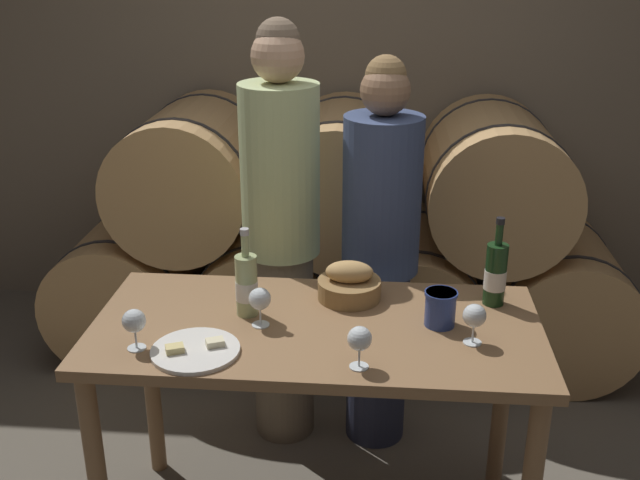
{
  "coord_description": "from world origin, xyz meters",
  "views": [
    {
      "loc": [
        0.2,
        -2.23,
        2.09
      ],
      "look_at": [
        0.0,
        0.14,
        1.13
      ],
      "focal_mm": 42.0,
      "sensor_mm": 36.0,
      "label": 1
    }
  ],
  "objects_px": {
    "cheese_plate": "(195,350)",
    "wine_glass_far_left": "(134,322)",
    "blue_crock": "(440,307)",
    "wine_bottle_white": "(247,285)",
    "wine_glass_right": "(474,317)",
    "person_left": "(281,236)",
    "wine_bottle_red": "(495,274)",
    "person_right": "(380,257)",
    "tasting_table": "(316,356)",
    "wine_glass_left": "(260,300)",
    "wine_glass_center": "(360,340)",
    "bread_basket": "(349,284)"
  },
  "relations": [
    {
      "from": "cheese_plate",
      "to": "wine_bottle_white",
      "type": "bearing_deg",
      "value": 66.76
    },
    {
      "from": "wine_bottle_red",
      "to": "wine_glass_far_left",
      "type": "relative_size",
      "value": 2.38
    },
    {
      "from": "wine_glass_far_left",
      "to": "wine_glass_right",
      "type": "distance_m",
      "value": 1.08
    },
    {
      "from": "tasting_table",
      "to": "wine_glass_center",
      "type": "xyz_separation_m",
      "value": [
        0.15,
        -0.26,
        0.22
      ]
    },
    {
      "from": "person_left",
      "to": "cheese_plate",
      "type": "distance_m",
      "value": 0.87
    },
    {
      "from": "person_left",
      "to": "blue_crock",
      "type": "distance_m",
      "value": 0.86
    },
    {
      "from": "person_right",
      "to": "wine_glass_left",
      "type": "bearing_deg",
      "value": -121.18
    },
    {
      "from": "bread_basket",
      "to": "wine_glass_left",
      "type": "height_order",
      "value": "bread_basket"
    },
    {
      "from": "tasting_table",
      "to": "wine_bottle_white",
      "type": "bearing_deg",
      "value": 167.01
    },
    {
      "from": "wine_bottle_red",
      "to": "cheese_plate",
      "type": "relative_size",
      "value": 1.16
    },
    {
      "from": "person_left",
      "to": "wine_bottle_white",
      "type": "height_order",
      "value": "person_left"
    },
    {
      "from": "wine_bottle_red",
      "to": "wine_glass_center",
      "type": "distance_m",
      "value": 0.66
    },
    {
      "from": "wine_bottle_white",
      "to": "wine_glass_far_left",
      "type": "xyz_separation_m",
      "value": [
        -0.31,
        -0.27,
        -0.02
      ]
    },
    {
      "from": "wine_bottle_white",
      "to": "person_right",
      "type": "bearing_deg",
      "value": 51.71
    },
    {
      "from": "wine_bottle_red",
      "to": "wine_glass_left",
      "type": "xyz_separation_m",
      "value": [
        -0.8,
        -0.23,
        -0.02
      ]
    },
    {
      "from": "wine_glass_center",
      "to": "wine_glass_right",
      "type": "distance_m",
      "value": 0.4
    },
    {
      "from": "person_right",
      "to": "wine_bottle_red",
      "type": "bearing_deg",
      "value": -45.85
    },
    {
      "from": "blue_crock",
      "to": "cheese_plate",
      "type": "distance_m",
      "value": 0.82
    },
    {
      "from": "person_right",
      "to": "wine_bottle_white",
      "type": "relative_size",
      "value": 5.33
    },
    {
      "from": "person_left",
      "to": "wine_bottle_red",
      "type": "distance_m",
      "value": 0.92
    },
    {
      "from": "person_right",
      "to": "blue_crock",
      "type": "xyz_separation_m",
      "value": [
        0.21,
        -0.6,
        0.08
      ]
    },
    {
      "from": "wine_bottle_white",
      "to": "wine_glass_center",
      "type": "relative_size",
      "value": 2.31
    },
    {
      "from": "wine_bottle_red",
      "to": "wine_bottle_white",
      "type": "height_order",
      "value": "wine_bottle_red"
    },
    {
      "from": "wine_bottle_red",
      "to": "wine_glass_center",
      "type": "height_order",
      "value": "wine_bottle_red"
    },
    {
      "from": "person_right",
      "to": "blue_crock",
      "type": "bearing_deg",
      "value": -70.95
    },
    {
      "from": "tasting_table",
      "to": "wine_glass_right",
      "type": "distance_m",
      "value": 0.57
    },
    {
      "from": "person_left",
      "to": "wine_glass_right",
      "type": "bearing_deg",
      "value": -44.91
    },
    {
      "from": "wine_bottle_red",
      "to": "wine_glass_left",
      "type": "height_order",
      "value": "wine_bottle_red"
    },
    {
      "from": "cheese_plate",
      "to": "wine_glass_left",
      "type": "relative_size",
      "value": 2.05
    },
    {
      "from": "person_right",
      "to": "wine_glass_right",
      "type": "bearing_deg",
      "value": -66.86
    },
    {
      "from": "tasting_table",
      "to": "wine_glass_right",
      "type": "xyz_separation_m",
      "value": [
        0.51,
        -0.08,
        0.22
      ]
    },
    {
      "from": "wine_bottle_white",
      "to": "blue_crock",
      "type": "height_order",
      "value": "wine_bottle_white"
    },
    {
      "from": "person_left",
      "to": "wine_bottle_red",
      "type": "bearing_deg",
      "value": -27.15
    },
    {
      "from": "wine_bottle_white",
      "to": "wine_glass_right",
      "type": "xyz_separation_m",
      "value": [
        0.76,
        -0.14,
        -0.02
      ]
    },
    {
      "from": "cheese_plate",
      "to": "wine_glass_far_left",
      "type": "distance_m",
      "value": 0.21
    },
    {
      "from": "cheese_plate",
      "to": "wine_glass_left",
      "type": "distance_m",
      "value": 0.28
    },
    {
      "from": "blue_crock",
      "to": "wine_glass_far_left",
      "type": "height_order",
      "value": "wine_glass_far_left"
    },
    {
      "from": "blue_crock",
      "to": "cheese_plate",
      "type": "bearing_deg",
      "value": -162.09
    },
    {
      "from": "blue_crock",
      "to": "wine_glass_left",
      "type": "distance_m",
      "value": 0.61
    },
    {
      "from": "wine_glass_left",
      "to": "tasting_table",
      "type": "bearing_deg",
      "value": 6.83
    },
    {
      "from": "wine_bottle_red",
      "to": "bread_basket",
      "type": "distance_m",
      "value": 0.52
    },
    {
      "from": "person_left",
      "to": "wine_glass_far_left",
      "type": "xyz_separation_m",
      "value": [
        -0.35,
        -0.84,
        0.03
      ]
    },
    {
      "from": "person_left",
      "to": "person_right",
      "type": "height_order",
      "value": "person_left"
    },
    {
      "from": "cheese_plate",
      "to": "wine_glass_center",
      "type": "distance_m",
      "value": 0.53
    },
    {
      "from": "tasting_table",
      "to": "wine_glass_left",
      "type": "height_order",
      "value": "wine_glass_left"
    },
    {
      "from": "wine_glass_center",
      "to": "bread_basket",
      "type": "bearing_deg",
      "value": 96.49
    },
    {
      "from": "wine_bottle_white",
      "to": "wine_glass_right",
      "type": "height_order",
      "value": "wine_bottle_white"
    },
    {
      "from": "person_left",
      "to": "wine_glass_center",
      "type": "xyz_separation_m",
      "value": [
        0.36,
        -0.89,
        0.03
      ]
    },
    {
      "from": "bread_basket",
      "to": "wine_glass_left",
      "type": "relative_size",
      "value": 1.67
    },
    {
      "from": "person_right",
      "to": "cheese_plate",
      "type": "bearing_deg",
      "value": -123.94
    }
  ]
}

